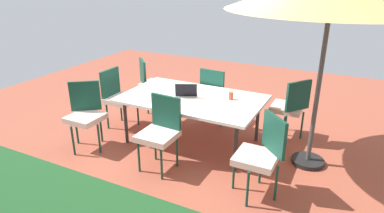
# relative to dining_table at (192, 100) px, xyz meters

# --- Properties ---
(ground_plane) EXTENTS (10.00, 10.00, 0.02)m
(ground_plane) POSITION_rel_dining_table_xyz_m (0.00, 0.00, -0.70)
(ground_plane) COLOR #9E4C38
(dining_table) EXTENTS (2.06, 1.26, 0.73)m
(dining_table) POSITION_rel_dining_table_xyz_m (0.00, 0.00, 0.00)
(dining_table) COLOR silver
(dining_table) RESTS_ON ground_plane
(chair_northwest) EXTENTS (0.59, 0.59, 0.98)m
(chair_northwest) POSITION_rel_dining_table_xyz_m (-1.30, 0.82, -0.14)
(chair_northwest) COLOR beige
(chair_northwest) RESTS_ON ground_plane
(chair_northeast) EXTENTS (0.58, 0.58, 0.98)m
(chair_northeast) POSITION_rel_dining_table_xyz_m (1.32, 0.83, -0.14)
(chair_northeast) COLOR beige
(chair_northeast) RESTS_ON ground_plane
(chair_southwest) EXTENTS (0.58, 0.58, 0.98)m
(chair_southwest) POSITION_rel_dining_table_xyz_m (-1.28, -0.80, -0.14)
(chair_southwest) COLOR beige
(chair_southwest) RESTS_ON ground_plane
(chair_north) EXTENTS (0.46, 0.47, 0.98)m
(chair_north) POSITION_rel_dining_table_xyz_m (0.04, 0.84, -0.14)
(chair_north) COLOR beige
(chair_north) RESTS_ON ground_plane
(chair_east) EXTENTS (0.46, 0.46, 0.98)m
(chair_east) POSITION_rel_dining_table_xyz_m (1.36, 0.03, -0.14)
(chair_east) COLOR beige
(chair_east) RESTS_ON ground_plane
(chair_southeast) EXTENTS (0.59, 0.59, 0.98)m
(chair_southeast) POSITION_rel_dining_table_xyz_m (1.28, -0.84, -0.14)
(chair_southeast) COLOR beige
(chair_southeast) RESTS_ON ground_plane
(chair_south) EXTENTS (0.47, 0.48, 0.98)m
(chair_south) POSITION_rel_dining_table_xyz_m (-0.03, -0.83, -0.14)
(chair_south) COLOR beige
(chair_south) RESTS_ON ground_plane
(laptop) EXTENTS (0.40, 0.36, 0.21)m
(laptop) POSITION_rel_dining_table_xyz_m (0.11, -0.02, 0.09)
(laptop) COLOR gray
(laptop) RESTS_ON dining_table
(cup) EXTENTS (0.07, 0.07, 0.11)m
(cup) POSITION_rel_dining_table_xyz_m (-0.54, -0.18, 0.10)
(cup) COLOR #CC4C33
(cup) RESTS_ON dining_table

